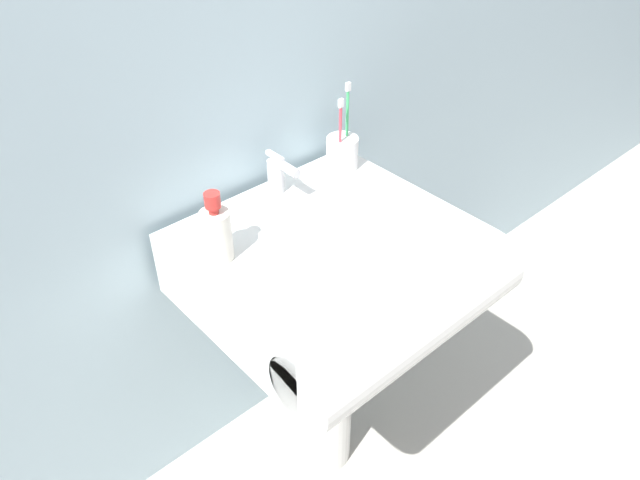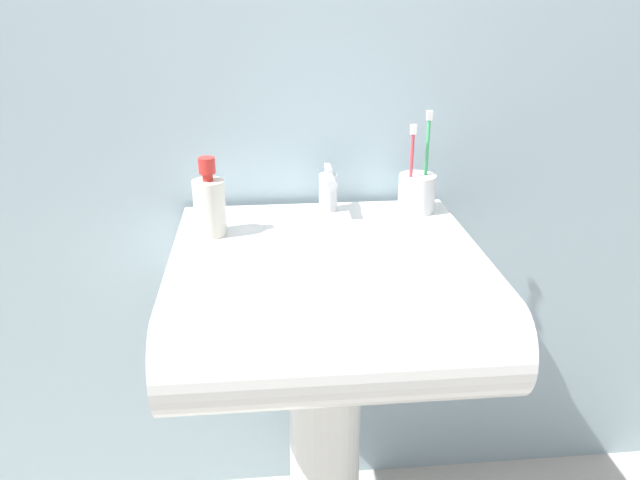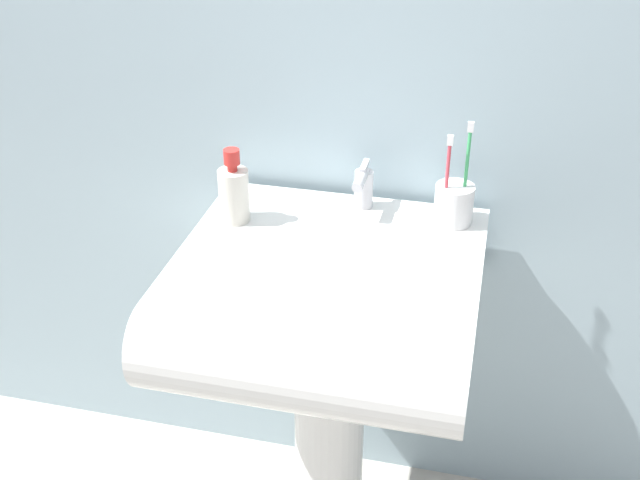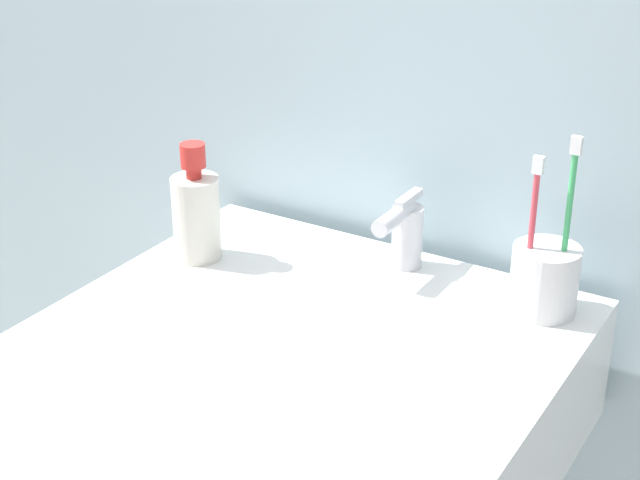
% 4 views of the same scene
% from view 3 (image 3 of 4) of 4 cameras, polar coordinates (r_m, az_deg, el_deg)
% --- Properties ---
extents(wall_back, '(5.00, 0.05, 2.40)m').
position_cam_3_polar(wall_back, '(1.64, 3.18, 16.37)').
color(wall_back, '#9EB7C1').
rests_on(wall_back, ground).
extents(sink_pedestal, '(0.15, 0.15, 0.64)m').
position_cam_3_polar(sink_pedestal, '(1.83, 0.65, -13.88)').
color(sink_pedestal, white).
rests_on(sink_pedestal, ground).
extents(sink_basin, '(0.57, 0.57, 0.16)m').
position_cam_3_polar(sink_basin, '(1.52, 0.23, -4.61)').
color(sink_basin, white).
rests_on(sink_basin, sink_pedestal).
extents(faucet, '(0.04, 0.11, 0.10)m').
position_cam_3_polar(faucet, '(1.66, 3.08, 3.85)').
color(faucet, silver).
rests_on(faucet, sink_basin).
extents(toothbrush_cup, '(0.08, 0.08, 0.22)m').
position_cam_3_polar(toothbrush_cup, '(1.64, 9.51, 2.63)').
color(toothbrush_cup, white).
rests_on(toothbrush_cup, sink_basin).
extents(soap_bottle, '(0.06, 0.06, 0.16)m').
position_cam_3_polar(soap_bottle, '(1.62, -6.15, 3.37)').
color(soap_bottle, silver).
rests_on(soap_bottle, sink_basin).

